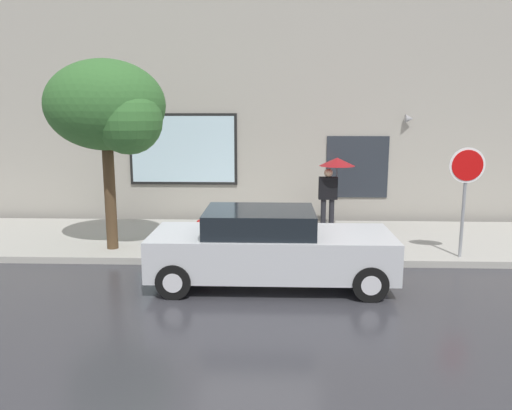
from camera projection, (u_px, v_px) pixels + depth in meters
name	position (u px, v px, depth m)	size (l,w,h in m)	color
ground_plane	(259.00, 281.00, 9.95)	(60.00, 60.00, 0.00)	#333338
sidewalk	(263.00, 240.00, 12.88)	(20.00, 4.00, 0.15)	#A3A099
building_facade	(264.00, 105.00, 14.71)	(20.00, 0.67, 7.00)	#9E998E
parked_car	(269.00, 248.00, 9.66)	(4.59, 1.86, 1.47)	#B7BABF
fire_hydrant	(201.00, 235.00, 11.52)	(0.30, 0.44, 0.74)	red
pedestrian_with_umbrella	(334.00, 174.00, 13.33)	(0.94, 0.94, 1.96)	black
street_tree	(110.00, 109.00, 11.14)	(2.69, 2.28, 4.30)	#4C3823
stop_sign	(466.00, 181.00, 10.77)	(0.76, 0.10, 2.41)	gray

